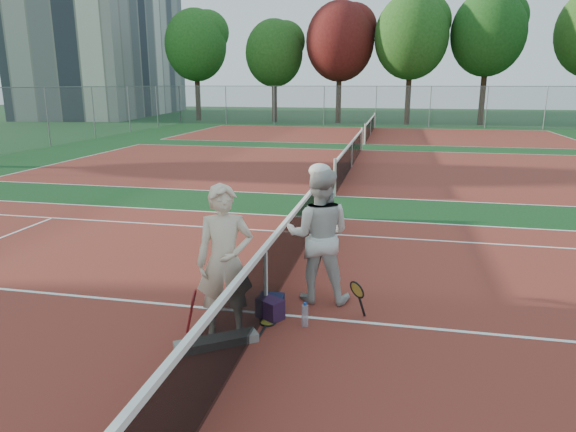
{
  "coord_description": "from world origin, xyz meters",
  "views": [
    {
      "loc": [
        1.69,
        -6.47,
        3.15
      ],
      "look_at": [
        0.0,
        1.51,
        1.05
      ],
      "focal_mm": 32.0,
      "sensor_mm": 36.0,
      "label": 1
    }
  ],
  "objects_px": {
    "apartment_block": "(107,40)",
    "racket_black_held": "(357,301)",
    "net_main": "(266,280)",
    "player_a": "(225,262)",
    "player_b": "(319,236)",
    "racket_red": "(194,312)",
    "water_bottle": "(305,316)",
    "sports_bag_purple": "(270,309)",
    "sports_bag_navy": "(272,304)",
    "racket_spare": "(268,322)"
  },
  "relations": [
    {
      "from": "net_main",
      "to": "racket_spare",
      "type": "relative_size",
      "value": 18.3
    },
    {
      "from": "player_b",
      "to": "sports_bag_purple",
      "type": "bearing_deg",
      "value": 52.76
    },
    {
      "from": "sports_bag_purple",
      "to": "sports_bag_navy",
      "type": "bearing_deg",
      "value": 97.45
    },
    {
      "from": "racket_spare",
      "to": "net_main",
      "type": "bearing_deg",
      "value": 21.46
    },
    {
      "from": "racket_spare",
      "to": "apartment_block",
      "type": "bearing_deg",
      "value": 33.76
    },
    {
      "from": "player_b",
      "to": "racket_red",
      "type": "bearing_deg",
      "value": 42.38
    },
    {
      "from": "player_a",
      "to": "net_main",
      "type": "bearing_deg",
      "value": 44.67
    },
    {
      "from": "net_main",
      "to": "racket_red",
      "type": "xyz_separation_m",
      "value": [
        -0.77,
        -0.74,
        -0.21
      ]
    },
    {
      "from": "racket_spare",
      "to": "sports_bag_purple",
      "type": "height_order",
      "value": "sports_bag_purple"
    },
    {
      "from": "apartment_block",
      "to": "sports_bag_purple",
      "type": "distance_m",
      "value": 52.83
    },
    {
      "from": "racket_spare",
      "to": "sports_bag_purple",
      "type": "relative_size",
      "value": 1.71
    },
    {
      "from": "net_main",
      "to": "racket_red",
      "type": "relative_size",
      "value": 18.55
    },
    {
      "from": "racket_black_held",
      "to": "apartment_block",
      "type": "bearing_deg",
      "value": -107.73
    },
    {
      "from": "racket_black_held",
      "to": "sports_bag_purple",
      "type": "relative_size",
      "value": 1.62
    },
    {
      "from": "sports_bag_navy",
      "to": "sports_bag_purple",
      "type": "relative_size",
      "value": 0.97
    },
    {
      "from": "racket_red",
      "to": "water_bottle",
      "type": "distance_m",
      "value": 1.47
    },
    {
      "from": "racket_red",
      "to": "sports_bag_navy",
      "type": "height_order",
      "value": "racket_red"
    },
    {
      "from": "player_b",
      "to": "water_bottle",
      "type": "relative_size",
      "value": 6.68
    },
    {
      "from": "racket_red",
      "to": "water_bottle",
      "type": "relative_size",
      "value": 1.97
    },
    {
      "from": "net_main",
      "to": "racket_black_held",
      "type": "height_order",
      "value": "net_main"
    },
    {
      "from": "net_main",
      "to": "racket_black_held",
      "type": "relative_size",
      "value": 19.37
    },
    {
      "from": "apartment_block",
      "to": "player_a",
      "type": "xyz_separation_m",
      "value": [
        27.65,
        -44.67,
        -6.51
      ]
    },
    {
      "from": "player_a",
      "to": "player_b",
      "type": "height_order",
      "value": "player_b"
    },
    {
      "from": "sports_bag_navy",
      "to": "racket_spare",
      "type": "bearing_deg",
      "value": -85.11
    },
    {
      "from": "apartment_block",
      "to": "sports_bag_purple",
      "type": "bearing_deg",
      "value": -57.52
    },
    {
      "from": "racket_red",
      "to": "apartment_block",
      "type": "bearing_deg",
      "value": 107.97
    },
    {
      "from": "net_main",
      "to": "sports_bag_navy",
      "type": "height_order",
      "value": "net_main"
    },
    {
      "from": "racket_red",
      "to": "sports_bag_navy",
      "type": "bearing_deg",
      "value": 30.24
    },
    {
      "from": "sports_bag_navy",
      "to": "sports_bag_purple",
      "type": "distance_m",
      "value": 0.18
    },
    {
      "from": "apartment_block",
      "to": "player_b",
      "type": "distance_m",
      "value": 52.35
    },
    {
      "from": "sports_bag_navy",
      "to": "sports_bag_purple",
      "type": "bearing_deg",
      "value": -82.55
    },
    {
      "from": "net_main",
      "to": "player_b",
      "type": "height_order",
      "value": "player_b"
    },
    {
      "from": "net_main",
      "to": "apartment_block",
      "type": "height_order",
      "value": "apartment_block"
    },
    {
      "from": "net_main",
      "to": "player_a",
      "type": "distance_m",
      "value": 0.9
    },
    {
      "from": "player_a",
      "to": "racket_red",
      "type": "relative_size",
      "value": 3.34
    },
    {
      "from": "player_b",
      "to": "sports_bag_navy",
      "type": "height_order",
      "value": "player_b"
    },
    {
      "from": "net_main",
      "to": "sports_bag_purple",
      "type": "height_order",
      "value": "net_main"
    },
    {
      "from": "player_b",
      "to": "sports_bag_navy",
      "type": "bearing_deg",
      "value": 44.35
    },
    {
      "from": "player_b",
      "to": "sports_bag_navy",
      "type": "relative_size",
      "value": 5.89
    },
    {
      "from": "sports_bag_purple",
      "to": "water_bottle",
      "type": "distance_m",
      "value": 0.53
    },
    {
      "from": "racket_red",
      "to": "racket_black_held",
      "type": "height_order",
      "value": "racket_red"
    },
    {
      "from": "sports_bag_navy",
      "to": "water_bottle",
      "type": "relative_size",
      "value": 1.13
    },
    {
      "from": "apartment_block",
      "to": "racket_black_held",
      "type": "distance_m",
      "value": 53.27
    },
    {
      "from": "racket_black_held",
      "to": "racket_spare",
      "type": "height_order",
      "value": "racket_black_held"
    },
    {
      "from": "player_a",
      "to": "water_bottle",
      "type": "bearing_deg",
      "value": 5.5
    },
    {
      "from": "racket_black_held",
      "to": "net_main",
      "type": "bearing_deg",
      "value": -47.96
    },
    {
      "from": "net_main",
      "to": "player_b",
      "type": "relative_size",
      "value": 5.48
    },
    {
      "from": "racket_black_held",
      "to": "sports_bag_purple",
      "type": "height_order",
      "value": "racket_black_held"
    },
    {
      "from": "net_main",
      "to": "racket_spare",
      "type": "bearing_deg",
      "value": -69.89
    },
    {
      "from": "player_b",
      "to": "sports_bag_purple",
      "type": "height_order",
      "value": "player_b"
    }
  ]
}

